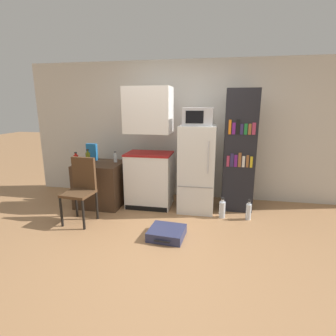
{
  "coord_description": "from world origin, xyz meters",
  "views": [
    {
      "loc": [
        0.62,
        -2.89,
        1.74
      ],
      "look_at": [
        -0.09,
        0.85,
        0.81
      ],
      "focal_mm": 28.0,
      "sensor_mm": 36.0,
      "label": 1
    }
  ],
  "objects_px": {
    "kitchen_hutch": "(149,153)",
    "side_table": "(101,184)",
    "refrigerator": "(197,169)",
    "bookshelf": "(239,152)",
    "suitcase_large_flat": "(167,233)",
    "bottle_olive_oil": "(88,158)",
    "microwave": "(198,116)",
    "bottle_clear_short": "(115,158)",
    "bottle_ketchup_red": "(76,160)",
    "water_bottle_front": "(222,209)",
    "chair": "(81,185)",
    "water_bottle_middle": "(248,211)",
    "cereal_box": "(92,152)"
  },
  "relations": [
    {
      "from": "microwave",
      "to": "bookshelf",
      "type": "height_order",
      "value": "bookshelf"
    },
    {
      "from": "microwave",
      "to": "water_bottle_front",
      "type": "height_order",
      "value": "microwave"
    },
    {
      "from": "refrigerator",
      "to": "bottle_ketchup_red",
      "type": "bearing_deg",
      "value": -171.75
    },
    {
      "from": "refrigerator",
      "to": "bookshelf",
      "type": "distance_m",
      "value": 0.74
    },
    {
      "from": "microwave",
      "to": "bookshelf",
      "type": "xyz_separation_m",
      "value": [
        0.67,
        0.14,
        -0.56
      ]
    },
    {
      "from": "bottle_ketchup_red",
      "to": "microwave",
      "type": "bearing_deg",
      "value": 8.21
    },
    {
      "from": "bottle_olive_oil",
      "to": "bottle_ketchup_red",
      "type": "bearing_deg",
      "value": -164.53
    },
    {
      "from": "bottle_clear_short",
      "to": "chair",
      "type": "height_order",
      "value": "chair"
    },
    {
      "from": "side_table",
      "to": "water_bottle_middle",
      "type": "xyz_separation_m",
      "value": [
        2.5,
        -0.2,
        -0.24
      ]
    },
    {
      "from": "microwave",
      "to": "bottle_clear_short",
      "type": "relative_size",
      "value": 2.43
    },
    {
      "from": "bookshelf",
      "to": "suitcase_large_flat",
      "type": "bearing_deg",
      "value": -129.16
    },
    {
      "from": "refrigerator",
      "to": "bottle_olive_oil",
      "type": "distance_m",
      "value": 1.82
    },
    {
      "from": "bottle_ketchup_red",
      "to": "bookshelf",
      "type": "bearing_deg",
      "value": 9.03
    },
    {
      "from": "microwave",
      "to": "water_bottle_front",
      "type": "xyz_separation_m",
      "value": [
        0.43,
        -0.27,
        -1.41
      ]
    },
    {
      "from": "bottle_clear_short",
      "to": "water_bottle_front",
      "type": "height_order",
      "value": "bottle_clear_short"
    },
    {
      "from": "side_table",
      "to": "chair",
      "type": "height_order",
      "value": "chair"
    },
    {
      "from": "kitchen_hutch",
      "to": "bottle_olive_oil",
      "type": "bearing_deg",
      "value": -165.36
    },
    {
      "from": "suitcase_large_flat",
      "to": "water_bottle_front",
      "type": "bearing_deg",
      "value": 51.52
    },
    {
      "from": "kitchen_hutch",
      "to": "bottle_olive_oil",
      "type": "height_order",
      "value": "kitchen_hutch"
    },
    {
      "from": "water_bottle_middle",
      "to": "side_table",
      "type": "bearing_deg",
      "value": 175.37
    },
    {
      "from": "suitcase_large_flat",
      "to": "water_bottle_front",
      "type": "xyz_separation_m",
      "value": [
        0.73,
        0.78,
        0.08
      ]
    },
    {
      "from": "side_table",
      "to": "bottle_ketchup_red",
      "type": "xyz_separation_m",
      "value": [
        -0.32,
        -0.22,
        0.47
      ]
    },
    {
      "from": "side_table",
      "to": "kitchen_hutch",
      "type": "bearing_deg",
      "value": 6.22
    },
    {
      "from": "bottle_clear_short",
      "to": "microwave",
      "type": "bearing_deg",
      "value": -1.95
    },
    {
      "from": "kitchen_hutch",
      "to": "water_bottle_middle",
      "type": "distance_m",
      "value": 1.86
    },
    {
      "from": "side_table",
      "to": "refrigerator",
      "type": "distance_m",
      "value": 1.7
    },
    {
      "from": "kitchen_hutch",
      "to": "refrigerator",
      "type": "height_order",
      "value": "kitchen_hutch"
    },
    {
      "from": "side_table",
      "to": "chair",
      "type": "relative_size",
      "value": 0.79
    },
    {
      "from": "refrigerator",
      "to": "bottle_olive_oil",
      "type": "relative_size",
      "value": 5.34
    },
    {
      "from": "suitcase_large_flat",
      "to": "refrigerator",
      "type": "bearing_deg",
      "value": 78.72
    },
    {
      "from": "bookshelf",
      "to": "bottle_clear_short",
      "type": "distance_m",
      "value": 2.11
    },
    {
      "from": "side_table",
      "to": "bottle_ketchup_red",
      "type": "relative_size",
      "value": 3.52
    },
    {
      "from": "kitchen_hutch",
      "to": "bookshelf",
      "type": "distance_m",
      "value": 1.49
    },
    {
      "from": "bottle_ketchup_red",
      "to": "suitcase_large_flat",
      "type": "height_order",
      "value": "bottle_ketchup_red"
    },
    {
      "from": "side_table",
      "to": "chair",
      "type": "distance_m",
      "value": 0.72
    },
    {
      "from": "side_table",
      "to": "bookshelf",
      "type": "height_order",
      "value": "bookshelf"
    },
    {
      "from": "chair",
      "to": "water_bottle_middle",
      "type": "distance_m",
      "value": 2.58
    },
    {
      "from": "bookshelf",
      "to": "chair",
      "type": "distance_m",
      "value": 2.53
    },
    {
      "from": "bottle_olive_oil",
      "to": "bottle_clear_short",
      "type": "bearing_deg",
      "value": 37.68
    },
    {
      "from": "kitchen_hutch",
      "to": "side_table",
      "type": "bearing_deg",
      "value": -173.78
    },
    {
      "from": "water_bottle_middle",
      "to": "suitcase_large_flat",
      "type": "bearing_deg",
      "value": -145.31
    },
    {
      "from": "refrigerator",
      "to": "suitcase_large_flat",
      "type": "bearing_deg",
      "value": -105.89
    },
    {
      "from": "side_table",
      "to": "bookshelf",
      "type": "distance_m",
      "value": 2.43
    },
    {
      "from": "kitchen_hutch",
      "to": "bottle_clear_short",
      "type": "height_order",
      "value": "kitchen_hutch"
    },
    {
      "from": "microwave",
      "to": "chair",
      "type": "bearing_deg",
      "value": -155.39
    },
    {
      "from": "bookshelf",
      "to": "chair",
      "type": "relative_size",
      "value": 2.04
    },
    {
      "from": "bookshelf",
      "to": "cereal_box",
      "type": "height_order",
      "value": "bookshelf"
    },
    {
      "from": "cereal_box",
      "to": "refrigerator",
      "type": "bearing_deg",
      "value": -4.02
    },
    {
      "from": "bottle_clear_short",
      "to": "chair",
      "type": "xyz_separation_m",
      "value": [
        -0.23,
        -0.81,
        -0.26
      ]
    },
    {
      "from": "water_bottle_front",
      "to": "suitcase_large_flat",
      "type": "bearing_deg",
      "value": -133.09
    }
  ]
}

